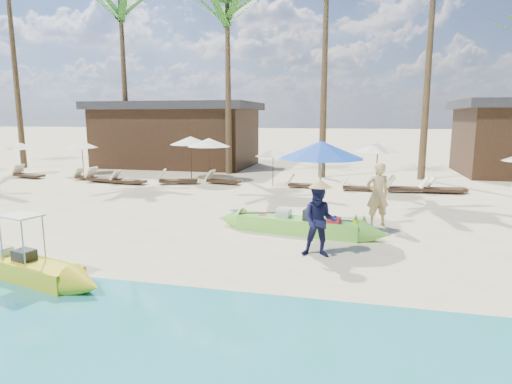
% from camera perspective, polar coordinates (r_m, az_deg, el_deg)
% --- Properties ---
extents(ground, '(240.00, 240.00, 0.00)m').
position_cam_1_polar(ground, '(11.26, -8.52, -7.28)').
color(ground, beige).
rests_on(ground, ground).
extents(wet_sand_strip, '(240.00, 4.50, 0.01)m').
position_cam_1_polar(wet_sand_strip, '(7.23, -24.22, -18.26)').
color(wet_sand_strip, tan).
rests_on(wet_sand_strip, ground).
extents(green_canoe, '(5.70, 1.35, 0.73)m').
position_cam_1_polar(green_canoe, '(12.44, 5.56, -4.38)').
color(green_canoe, '#77DD43').
rests_on(green_canoe, ground).
extents(yellow_canoe, '(5.14, 1.66, 1.36)m').
position_cam_1_polar(yellow_canoe, '(10.38, -29.03, -8.67)').
color(yellow_canoe, yellow).
rests_on(yellow_canoe, ground).
extents(tourist, '(0.84, 0.69, 1.96)m').
position_cam_1_polar(tourist, '(13.61, 15.90, -0.31)').
color(tourist, tan).
rests_on(tourist, ground).
extents(vendor_green, '(0.87, 0.68, 1.75)m').
position_cam_1_polar(vendor_green, '(10.32, 8.45, -3.84)').
color(vendor_green, '#16173D').
rests_on(vendor_green, ground).
extents(blue_umbrella, '(2.47, 2.47, 2.65)m').
position_cam_1_polar(blue_umbrella, '(12.32, 8.67, 5.58)').
color(blue_umbrella, '#99999E').
rests_on(blue_umbrella, ground).
extents(resort_parasol_2, '(1.79, 1.79, 1.84)m').
position_cam_1_polar(resort_parasol_2, '(28.62, -28.88, 5.40)').
color(resort_parasol_2, '#392217').
rests_on(resort_parasol_2, ground).
extents(lounger_2_left, '(1.97, 0.87, 0.65)m').
position_cam_1_polar(lounger_2_left, '(26.76, -28.20, 2.12)').
color(lounger_2_left, '#392217').
rests_on(lounger_2_left, ground).
extents(resort_parasol_3, '(1.87, 1.87, 1.93)m').
position_cam_1_polar(resort_parasol_3, '(27.06, -22.21, 5.88)').
color(resort_parasol_3, '#392217').
rests_on(resort_parasol_3, ground).
extents(lounger_3_left, '(1.76, 0.67, 0.58)m').
position_cam_1_polar(lounger_3_left, '(24.49, -21.44, 1.94)').
color(lounger_3_left, '#392217').
rests_on(lounger_3_left, ground).
extents(lounger_3_right, '(2.05, 0.86, 0.68)m').
position_cam_1_polar(lounger_3_right, '(23.39, -19.84, 1.77)').
color(lounger_3_right, '#392217').
rests_on(lounger_3_right, ground).
extents(resort_parasol_4, '(2.23, 2.23, 2.29)m').
position_cam_1_polar(resort_parasol_4, '(23.46, -8.72, 6.79)').
color(resort_parasol_4, '#392217').
rests_on(resort_parasol_4, ground).
extents(lounger_4_left, '(1.83, 0.61, 0.61)m').
position_cam_1_polar(lounger_4_left, '(22.36, -16.83, 1.53)').
color(lounger_4_left, '#392217').
rests_on(lounger_4_left, ground).
extents(lounger_4_right, '(2.06, 1.13, 0.67)m').
position_cam_1_polar(lounger_4_right, '(21.82, -10.69, 1.63)').
color(lounger_4_right, '#392217').
rests_on(lounger_4_right, ground).
extents(resort_parasol_5, '(2.19, 2.19, 2.26)m').
position_cam_1_polar(resort_parasol_5, '(22.15, -6.31, 6.58)').
color(resort_parasol_5, '#392217').
rests_on(resort_parasol_5, ground).
extents(lounger_5_left, '(1.86, 0.79, 0.61)m').
position_cam_1_polar(lounger_5_left, '(21.54, -4.64, 1.62)').
color(lounger_5_left, '#392217').
rests_on(lounger_5_left, ground).
extents(resort_parasol_6, '(1.77, 1.77, 1.82)m').
position_cam_1_polar(resort_parasol_6, '(20.59, 2.29, 5.28)').
color(resort_parasol_6, '#392217').
rests_on(resort_parasol_6, ground).
extents(lounger_6_left, '(1.63, 0.54, 0.55)m').
position_cam_1_polar(lounger_6_left, '(20.43, 6.18, 1.08)').
color(lounger_6_left, '#392217').
rests_on(lounger_6_left, ground).
extents(lounger_6_right, '(1.68, 0.58, 0.57)m').
position_cam_1_polar(lounger_6_right, '(20.02, 13.39, 0.69)').
color(lounger_6_right, '#392217').
rests_on(lounger_6_right, ground).
extents(resort_parasol_7, '(2.13, 2.13, 2.19)m').
position_cam_1_polar(resort_parasol_7, '(20.11, 15.93, 5.75)').
color(resort_parasol_7, '#392217').
rests_on(resort_parasol_7, ground).
extents(lounger_7_left, '(2.04, 0.88, 0.67)m').
position_cam_1_polar(lounger_7_left, '(20.17, 19.30, 0.57)').
color(lounger_7_left, '#392217').
rests_on(lounger_7_left, ground).
extents(lounger_7_right, '(1.81, 0.72, 0.60)m').
position_cam_1_polar(lounger_7_right, '(20.80, 23.74, 0.49)').
color(lounger_7_right, '#392217').
rests_on(lounger_7_right, ground).
extents(lounger_8_left, '(1.82, 0.64, 0.61)m').
position_cam_1_polar(lounger_8_left, '(20.46, 23.13, 0.40)').
color(lounger_8_left, '#392217').
rests_on(lounger_8_left, ground).
extents(palm_2, '(2.08, 2.08, 11.33)m').
position_cam_1_polar(palm_2, '(29.53, -17.55, 20.97)').
color(palm_2, brown).
rests_on(palm_2, ground).
extents(palm_3, '(2.08, 2.08, 10.52)m').
position_cam_1_polar(palm_3, '(25.89, -3.83, 21.66)').
color(palm_3, brown).
rests_on(palm_3, ground).
extents(pavilion_west, '(10.80, 6.60, 4.30)m').
position_cam_1_polar(pavilion_west, '(30.02, -10.41, 7.64)').
color(pavilion_west, '#392217').
rests_on(pavilion_west, ground).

